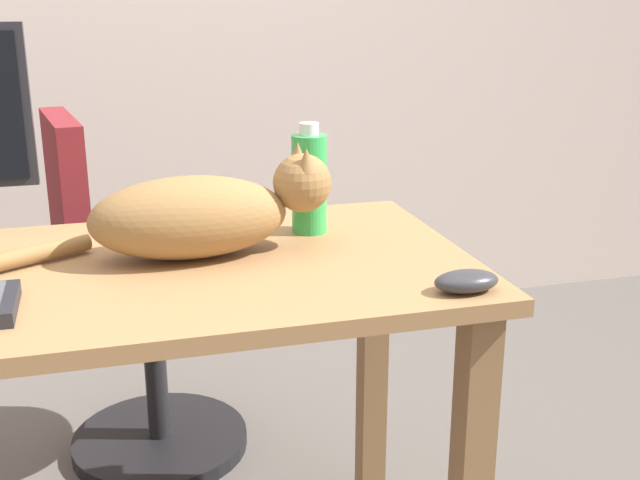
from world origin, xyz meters
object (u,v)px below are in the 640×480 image
office_chair (133,314)px  computer_mouse (466,281)px  water_bottle (309,182)px  cat (202,213)px

office_chair → computer_mouse: (0.51, -0.91, 0.37)m
water_bottle → cat: bearing=-157.2°
office_chair → computer_mouse: 1.10m
office_chair → water_bottle: 0.76m
cat → water_bottle: size_ratio=2.77×
computer_mouse → office_chair: bearing=119.3°
office_chair → computer_mouse: bearing=-60.7°
office_chair → water_bottle: water_bottle is taller
office_chair → cat: cat is taller
office_chair → water_bottle: size_ratio=4.26×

